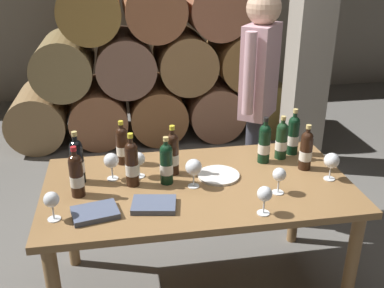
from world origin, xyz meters
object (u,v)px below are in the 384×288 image
object	(u,v)px
wine_bottle_1	(166,163)
wine_glass_4	(111,161)
wine_bottle_5	(76,175)
wine_bottle_0	(293,135)
wine_bottle_2	(77,161)
leather_ledger	(95,212)
wine_bottle_6	(122,145)
wine_bottle_7	(132,163)
wine_glass_0	(332,161)
wine_bottle_9	(172,153)
serving_plate	(219,175)
wine_bottle_8	(264,143)
sommelier_presenting	(259,90)
tasting_notebook	(154,205)
dining_table	(198,197)
wine_glass_1	(265,195)
wine_glass_6	(52,200)
wine_glass_3	(194,168)
wine_bottle_4	(282,140)
wine_glass_5	(138,160)
wine_glass_2	(279,175)
wine_bottle_3	(306,150)

from	to	relation	value
wine_bottle_1	wine_glass_4	bearing A→B (deg)	162.43
wine_bottle_5	wine_bottle_0	bearing A→B (deg)	13.28
wine_bottle_2	leather_ledger	bearing A→B (deg)	-75.03
wine_bottle_6	wine_bottle_7	distance (m)	0.28
wine_bottle_7	wine_glass_0	size ratio (longest dim) A/B	1.91
wine_bottle_9	serving_plate	distance (m)	0.29
wine_bottle_8	serving_plate	world-z (taller)	wine_bottle_8
wine_bottle_9	wine_glass_4	distance (m)	0.35
wine_bottle_7	sommelier_presenting	xyz separation A→B (m)	(0.93, 0.71, 0.15)
tasting_notebook	serving_plate	size ratio (longest dim) A/B	0.92
dining_table	wine_glass_1	world-z (taller)	wine_glass_1
wine_bottle_5	wine_glass_6	world-z (taller)	wine_bottle_5
wine_bottle_5	sommelier_presenting	xyz separation A→B (m)	(1.22, 0.78, 0.16)
wine_bottle_0	tasting_notebook	size ratio (longest dim) A/B	1.35
wine_glass_3	wine_glass_6	xyz separation A→B (m)	(-0.72, -0.21, -0.01)
wine_bottle_0	wine_glass_6	world-z (taller)	wine_bottle_0
wine_bottle_4	wine_glass_5	size ratio (longest dim) A/B	1.83
dining_table	wine_bottle_8	distance (m)	0.53
wine_bottle_9	leather_ledger	distance (m)	0.58
wine_bottle_2	wine_glass_6	size ratio (longest dim) A/B	2.03
wine_bottle_5	wine_glass_1	size ratio (longest dim) A/B	1.88
wine_bottle_9	wine_glass_6	xyz separation A→B (m)	(-0.63, -0.38, -0.02)
wine_glass_2	leather_ledger	bearing A→B (deg)	-176.70
wine_bottle_8	wine_glass_1	world-z (taller)	wine_bottle_8
dining_table	tasting_notebook	distance (m)	0.35
wine_bottle_3	wine_glass_6	world-z (taller)	wine_bottle_3
sommelier_presenting	wine_bottle_0	bearing A→B (deg)	-79.42
wine_glass_0	tasting_notebook	world-z (taller)	wine_glass_0
wine_glass_3	wine_bottle_3	bearing A→B (deg)	8.60
wine_bottle_3	wine_glass_1	world-z (taller)	wine_bottle_3
leather_ledger	wine_glass_1	bearing A→B (deg)	-20.65
wine_bottle_4	wine_glass_4	xyz separation A→B (m)	(-1.03, -0.11, -0.01)
wine_bottle_6	wine_glass_6	bearing A→B (deg)	-121.69
wine_bottle_0	serving_plate	distance (m)	0.59
wine_bottle_7	wine_bottle_8	bearing A→B (deg)	11.02
dining_table	wine_glass_4	distance (m)	0.53
wine_glass_4	tasting_notebook	size ratio (longest dim) A/B	0.72
wine_bottle_1	wine_glass_0	bearing A→B (deg)	-7.12
wine_bottle_4	sommelier_presenting	world-z (taller)	sommelier_presenting
wine_bottle_7	wine_glass_4	world-z (taller)	wine_bottle_7
dining_table	tasting_notebook	bearing A→B (deg)	-141.68
wine_glass_5	wine_glass_6	bearing A→B (deg)	-139.35
wine_bottle_9	serving_plate	xyz separation A→B (m)	(0.25, -0.08, -0.12)
wine_bottle_2	wine_bottle_4	xyz separation A→B (m)	(1.21, 0.11, -0.01)
wine_bottle_6	wine_glass_2	bearing A→B (deg)	-31.85
wine_bottle_4	wine_bottle_6	bearing A→B (deg)	174.80
wine_bottle_1	wine_bottle_2	bearing A→B (deg)	169.39
wine_bottle_2	wine_glass_5	bearing A→B (deg)	1.26
wine_bottle_7	dining_table	bearing A→B (deg)	-6.72
wine_bottle_4	leather_ledger	world-z (taller)	wine_bottle_4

